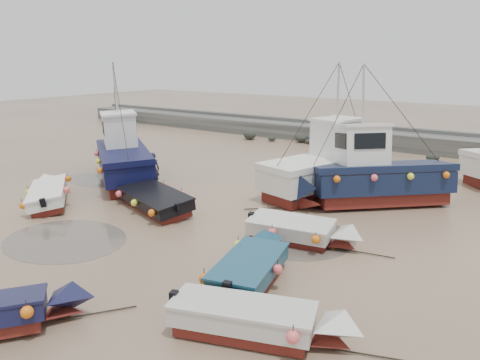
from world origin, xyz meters
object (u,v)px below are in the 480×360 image
object	(u,v)px
dinghy_0	(50,191)
dinghy_4	(152,196)
dinghy_3	(257,317)
cabin_boat_1	(331,166)
dinghy_5	(301,228)
cabin_boat_2	(369,176)
dinghy_2	(253,263)
cabin_boat_0	(123,156)
person	(154,186)

from	to	relation	value
dinghy_0	dinghy_4	xyz separation A→B (m)	(4.46, 2.05, -0.00)
dinghy_3	cabin_boat_1	distance (m)	13.15
dinghy_0	dinghy_3	bearing A→B (deg)	-67.43
dinghy_4	dinghy_5	world-z (taller)	same
dinghy_0	cabin_boat_2	bearing A→B (deg)	-19.28
dinghy_3	cabin_boat_2	xyz separation A→B (m)	(-1.55, 11.56, 0.81)
dinghy_0	dinghy_2	distance (m)	11.98
dinghy_2	dinghy_4	distance (m)	8.14
cabin_boat_0	cabin_boat_1	distance (m)	11.02
dinghy_0	person	size ratio (longest dim) A/B	3.11
dinghy_4	cabin_boat_0	distance (m)	5.56
dinghy_0	dinghy_5	world-z (taller)	same
dinghy_0	cabin_boat_1	distance (m)	13.29
person	dinghy_4	bearing A→B (deg)	94.09
dinghy_3	cabin_boat_1	size ratio (longest dim) A/B	0.57
cabin_boat_1	cabin_boat_2	bearing A→B (deg)	-8.46
dinghy_0	cabin_boat_0	world-z (taller)	cabin_boat_0
cabin_boat_2	person	xyz separation A→B (m)	(-10.27, -3.11, -1.37)
dinghy_2	cabin_boat_1	bearing A→B (deg)	88.02
cabin_boat_2	dinghy_4	bearing A→B (deg)	84.34
dinghy_0	dinghy_4	distance (m)	4.91
dinghy_2	cabin_boat_1	xyz separation A→B (m)	(-2.07, 10.08, 0.79)
dinghy_3	dinghy_4	world-z (taller)	same
dinghy_2	person	xyz separation A→B (m)	(-10.09, 5.97, -0.56)
dinghy_3	cabin_boat_0	world-z (taller)	cabin_boat_0
dinghy_3	dinghy_4	xyz separation A→B (m)	(-9.20, 5.73, -0.01)
dinghy_4	cabin_boat_2	world-z (taller)	cabin_boat_2
dinghy_5	person	xyz separation A→B (m)	(-9.91, 2.60, -0.56)
cabin_boat_1	dinghy_0	bearing A→B (deg)	-122.46
person	dinghy_0	bearing A→B (deg)	29.03
person	cabin_boat_2	bearing A→B (deg)	156.89
dinghy_5	cabin_boat_0	xyz separation A→B (m)	(-12.09, 2.55, 0.79)
dinghy_2	cabin_boat_0	distance (m)	13.65
dinghy_2	person	bearing A→B (deg)	135.84
dinghy_4	dinghy_5	distance (m)	7.28
dinghy_4	cabin_boat_2	distance (m)	9.65
cabin_boat_0	cabin_boat_1	xyz separation A→B (m)	(10.21, 4.16, -0.00)
dinghy_4	cabin_boat_0	xyz separation A→B (m)	(-4.81, 2.67, 0.81)
cabin_boat_0	cabin_boat_2	size ratio (longest dim) A/B	1.13
cabin_boat_1	cabin_boat_2	xyz separation A→B (m)	(2.25, -1.00, 0.02)
dinghy_2	cabin_boat_1	distance (m)	10.32
cabin_boat_0	dinghy_4	bearing A→B (deg)	-82.65
dinghy_2	dinghy_5	xyz separation A→B (m)	(-0.19, 3.37, 0.01)
dinghy_5	cabin_boat_2	size ratio (longest dim) A/B	0.68
dinghy_5	cabin_boat_1	xyz separation A→B (m)	(-1.88, 6.71, 0.78)
dinghy_3	cabin_boat_1	bearing A→B (deg)	178.18
dinghy_2	dinghy_3	size ratio (longest dim) A/B	0.98
cabin_boat_1	person	size ratio (longest dim) A/B	5.59
dinghy_4	cabin_boat_0	world-z (taller)	cabin_boat_0
dinghy_2	cabin_boat_2	world-z (taller)	cabin_boat_2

